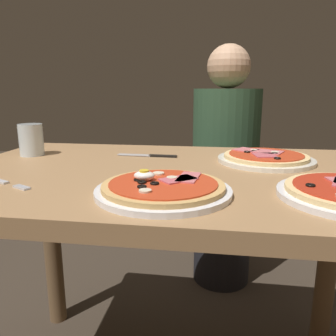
% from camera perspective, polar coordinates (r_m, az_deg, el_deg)
% --- Properties ---
extents(dining_table, '(1.20, 0.77, 0.77)m').
position_cam_1_polar(dining_table, '(0.94, 0.42, -7.82)').
color(dining_table, '#9E754C').
rests_on(dining_table, ground).
extents(pizza_foreground, '(0.28, 0.28, 0.05)m').
position_cam_1_polar(pizza_foreground, '(0.69, -0.84, -3.45)').
color(pizza_foreground, white).
rests_on(pizza_foreground, dining_table).
extents(pizza_across_right, '(0.28, 0.28, 0.03)m').
position_cam_1_polar(pizza_across_right, '(1.04, 16.26, 1.64)').
color(pizza_across_right, silver).
rests_on(pizza_across_right, dining_table).
extents(water_glass_near, '(0.08, 0.08, 0.10)m').
position_cam_1_polar(water_glass_near, '(1.18, -22.22, 4.12)').
color(water_glass_near, silver).
rests_on(water_glass_near, dining_table).
extents(fork, '(0.15, 0.08, 0.00)m').
position_cam_1_polar(fork, '(0.86, -26.06, -2.23)').
color(fork, silver).
rests_on(fork, dining_table).
extents(knife, '(0.20, 0.03, 0.01)m').
position_cam_1_polar(knife, '(1.08, -2.86, 2.13)').
color(knife, silver).
rests_on(knife, dining_table).
extents(diner_person, '(0.32, 0.32, 1.18)m').
position_cam_1_polar(diner_person, '(1.68, 9.58, -1.26)').
color(diner_person, black).
rests_on(diner_person, ground).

